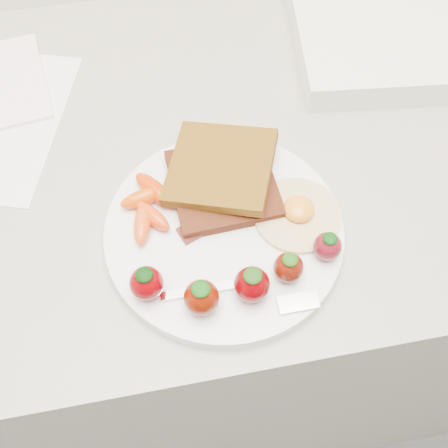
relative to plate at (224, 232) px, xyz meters
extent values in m
cube|color=gray|center=(-0.01, 0.14, -0.46)|extent=(2.00, 0.60, 0.90)
cylinder|color=white|center=(0.00, 0.00, 0.00)|extent=(0.27, 0.27, 0.02)
cube|color=black|center=(0.01, 0.05, 0.02)|extent=(0.12, 0.12, 0.01)
cube|color=#40220A|center=(0.01, 0.07, 0.03)|extent=(0.15, 0.15, 0.03)
cylinder|color=beige|center=(0.08, 0.00, 0.01)|extent=(0.12, 0.12, 0.01)
ellipsoid|color=orange|center=(0.09, 0.00, 0.02)|extent=(0.04, 0.04, 0.02)
cube|color=black|center=(-0.01, 0.01, 0.01)|extent=(0.09, 0.05, 0.00)
cube|color=#350D02|center=(0.01, 0.02, 0.01)|extent=(0.09, 0.03, 0.00)
cube|color=#4B0502|center=(0.00, 0.03, 0.02)|extent=(0.09, 0.07, 0.00)
ellipsoid|color=#D84C05|center=(-0.08, 0.05, 0.02)|extent=(0.06, 0.03, 0.02)
ellipsoid|color=#EA4210|center=(-0.08, 0.02, 0.02)|extent=(0.05, 0.05, 0.02)
ellipsoid|color=#E94D17|center=(-0.09, 0.02, 0.02)|extent=(0.03, 0.06, 0.02)
ellipsoid|color=#CD3504|center=(-0.07, 0.06, 0.02)|extent=(0.05, 0.06, 0.02)
ellipsoid|color=#6E0004|center=(-0.09, -0.06, 0.03)|extent=(0.04, 0.04, 0.04)
ellipsoid|color=black|center=(-0.09, -0.06, 0.05)|extent=(0.02, 0.02, 0.01)
ellipsoid|color=#5D0F01|center=(-0.04, -0.09, 0.03)|extent=(0.04, 0.04, 0.04)
ellipsoid|color=#0D470B|center=(-0.04, -0.09, 0.05)|extent=(0.02, 0.02, 0.01)
ellipsoid|color=#600004|center=(0.01, -0.08, 0.03)|extent=(0.04, 0.04, 0.04)
ellipsoid|color=#173F0C|center=(0.01, -0.08, 0.05)|extent=(0.02, 0.02, 0.01)
ellipsoid|color=#561005|center=(0.06, -0.07, 0.03)|extent=(0.03, 0.03, 0.04)
ellipsoid|color=#1B4C0C|center=(0.06, -0.07, 0.05)|extent=(0.02, 0.02, 0.01)
ellipsoid|color=maroon|center=(0.10, -0.05, 0.03)|extent=(0.03, 0.03, 0.03)
ellipsoid|color=#073508|center=(0.10, -0.05, 0.04)|extent=(0.02, 0.02, 0.01)
cube|color=white|center=(-0.03, -0.07, 0.01)|extent=(0.10, 0.01, 0.00)
cube|color=silver|center=(0.06, -0.10, 0.01)|extent=(0.04, 0.02, 0.00)
cube|color=white|center=(-0.25, 0.29, 0.00)|extent=(0.13, 0.18, 0.01)
cube|color=white|center=(0.31, 0.27, 0.01)|extent=(0.34, 0.28, 0.04)
camera|label=1|loc=(-0.06, -0.31, 0.55)|focal=45.00mm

